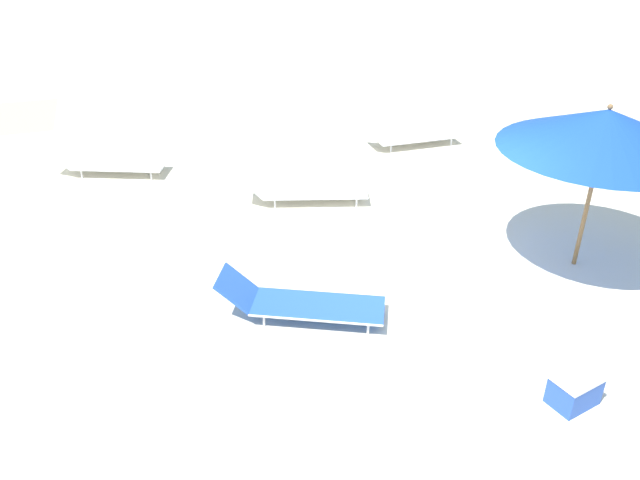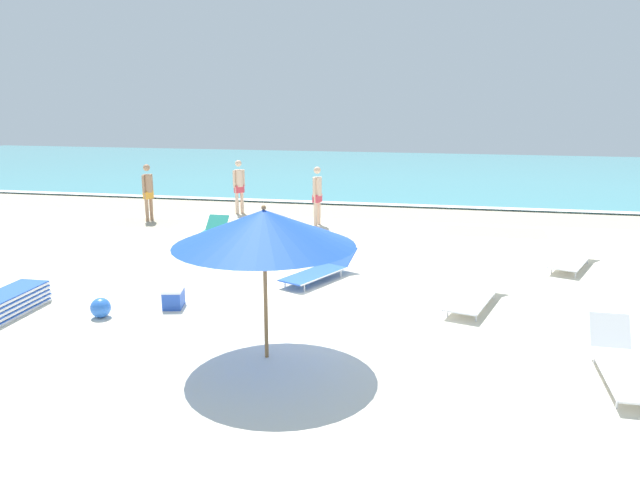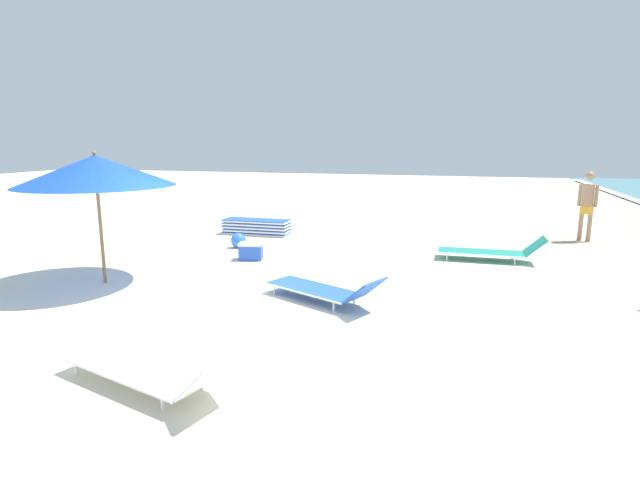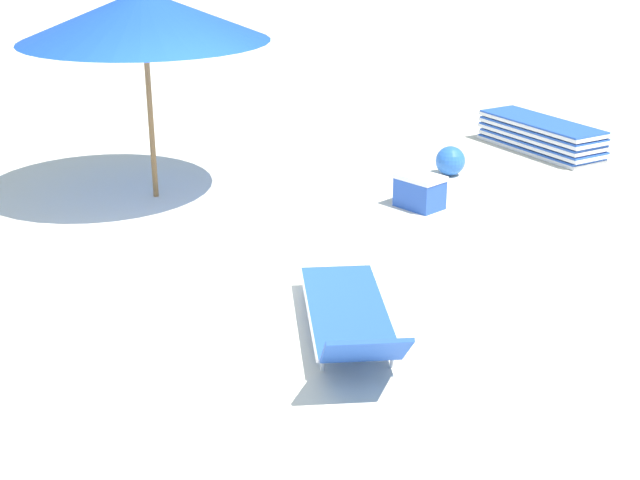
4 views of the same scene
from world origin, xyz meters
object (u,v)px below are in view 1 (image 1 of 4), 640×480
(sun_lounger_mid_beach_solo, at_px, (302,190))
(sun_lounger_under_umbrella, at_px, (300,302))
(sun_lounger_near_water_right, at_px, (108,163))
(cooler_box, at_px, (575,389))
(sun_lounger_beside_umbrella, at_px, (407,136))
(beach_umbrella, at_px, (605,130))

(sun_lounger_mid_beach_solo, bearing_deg, sun_lounger_under_umbrella, 179.20)
(sun_lounger_near_water_right, relative_size, sun_lounger_mid_beach_solo, 0.99)
(sun_lounger_near_water_right, relative_size, cooler_box, 3.94)
(sun_lounger_beside_umbrella, distance_m, cooler_box, 7.58)
(sun_lounger_beside_umbrella, height_order, cooler_box, sun_lounger_beside_umbrella)
(sun_lounger_beside_umbrella, xyz_separation_m, sun_lounger_mid_beach_solo, (-1.88, 2.85, -0.01))
(sun_lounger_near_water_right, bearing_deg, sun_lounger_mid_beach_solo, -104.69)
(beach_umbrella, distance_m, sun_lounger_under_umbrella, 4.47)
(beach_umbrella, xyz_separation_m, sun_lounger_beside_umbrella, (5.08, 0.26, -1.78))
(sun_lounger_mid_beach_solo, bearing_deg, sun_lounger_near_water_right, 69.92)
(beach_umbrella, height_order, sun_lounger_near_water_right, beach_umbrella)
(sun_lounger_under_umbrella, distance_m, sun_lounger_beside_umbrella, 6.36)
(beach_umbrella, height_order, cooler_box, beach_umbrella)
(sun_lounger_under_umbrella, bearing_deg, sun_lounger_mid_beach_solo, 8.39)
(sun_lounger_near_water_right, bearing_deg, sun_lounger_under_umbrella, -136.95)
(sun_lounger_near_water_right, xyz_separation_m, cooler_box, (-7.84, -4.41, -0.02))
(cooler_box, bearing_deg, sun_lounger_under_umbrella, -58.66)
(beach_umbrella, xyz_separation_m, sun_lounger_near_water_right, (5.50, 6.25, -1.80))
(sun_lounger_mid_beach_solo, bearing_deg, sun_lounger_beside_umbrella, -40.21)
(sun_lounger_mid_beach_solo, height_order, cooler_box, sun_lounger_mid_beach_solo)
(sun_lounger_beside_umbrella, height_order, sun_lounger_mid_beach_solo, sun_lounger_beside_umbrella)
(beach_umbrella, bearing_deg, cooler_box, 141.78)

